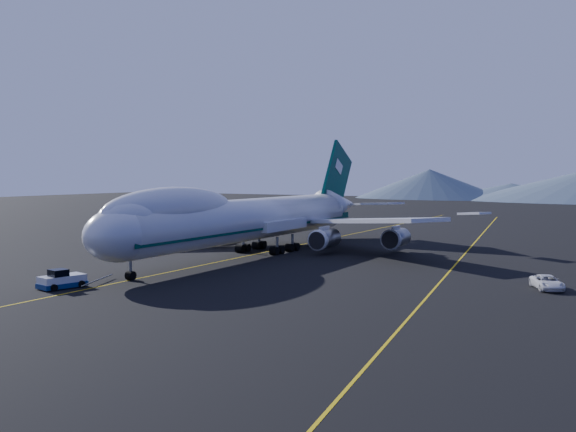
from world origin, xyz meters
The scene contains 6 objects.
ground centered at (0.00, 0.00, 0.00)m, with size 500.00×500.00×0.00m, color black.
taxiway_line_main centered at (0.00, 0.00, 0.01)m, with size 0.25×220.00×0.01m, color gold.
taxiway_line_side centered at (30.00, 10.00, 0.01)m, with size 0.25×200.00×0.01m, color gold.
boeing_747 centered at (0.00, 0.03, 5.81)m, with size 59.62×72.43×19.37m.
pushback_tug centered at (-3.00, -34.16, 0.69)m, with size 3.76×5.47×2.18m.
service_van centered at (44.40, -8.82, 0.77)m, with size 2.56×5.55×1.54m, color silver.
Camera 1 is at (53.41, -83.74, 12.78)m, focal length 40.00 mm.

